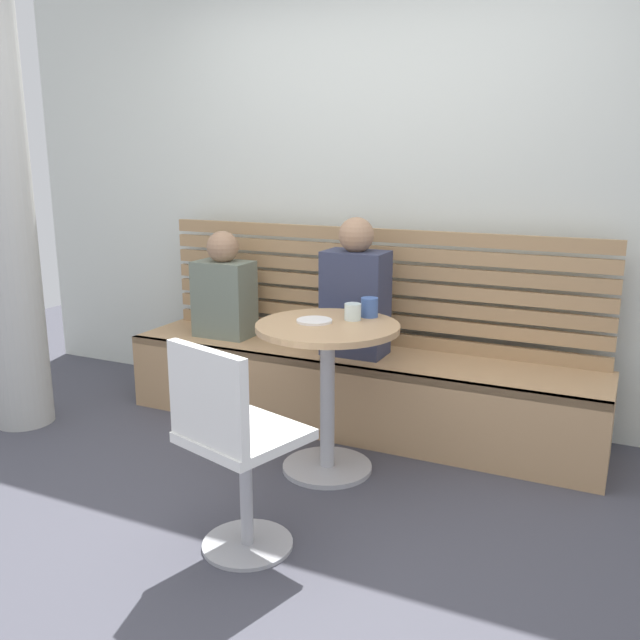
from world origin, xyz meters
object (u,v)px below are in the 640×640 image
at_px(booth_bench, 353,390).
at_px(person_child_left, 224,290).
at_px(cafe_table, 327,369).
at_px(white_chair, 232,442).
at_px(cup_mug_blue, 369,307).
at_px(cup_glass_short, 353,312).
at_px(plate_small, 314,321).
at_px(person_adult, 356,294).

height_order(booth_bench, person_child_left, person_child_left).
bearing_deg(cafe_table, booth_bench, 99.76).
bearing_deg(booth_bench, white_chair, -86.77).
distance_m(white_chair, cup_mug_blue, 1.09).
distance_m(booth_bench, person_child_left, 0.99).
xyz_separation_m(person_child_left, cup_glass_short, (1.02, -0.44, 0.06)).
relative_size(booth_bench, cup_glass_short, 33.75).
distance_m(white_chair, person_child_left, 1.68).
height_order(cafe_table, white_chair, white_chair).
height_order(cup_mug_blue, plate_small, cup_mug_blue).
bearing_deg(plate_small, cup_mug_blue, 47.02).
height_order(booth_bench, white_chair, white_chair).
bearing_deg(person_child_left, cup_glass_short, -23.31).
distance_m(person_adult, cup_glass_short, 0.45).
height_order(person_child_left, cup_mug_blue, person_child_left).
relative_size(cup_mug_blue, cup_glass_short, 1.19).
bearing_deg(white_chair, booth_bench, 93.23).
height_order(white_chair, cup_mug_blue, white_chair).
xyz_separation_m(booth_bench, person_child_left, (-0.85, 0.01, 0.50)).
height_order(white_chair, cup_glass_short, white_chair).
height_order(person_child_left, plate_small, person_child_left).
bearing_deg(cup_glass_short, person_child_left, 156.69).
distance_m(person_child_left, cup_mug_blue, 1.13).
bearing_deg(cup_mug_blue, booth_bench, 123.00).
bearing_deg(cafe_table, plate_small, 173.86).
relative_size(cafe_table, person_child_left, 1.16).
bearing_deg(booth_bench, cafe_table, -80.24).
relative_size(person_adult, plate_small, 4.42).
bearing_deg(cafe_table, person_child_left, 149.18).
height_order(cafe_table, person_adult, person_adult).
bearing_deg(cup_glass_short, white_chair, -95.72).
relative_size(cup_glass_short, plate_small, 0.47).
xyz_separation_m(white_chair, person_adult, (-0.06, 1.35, 0.31)).
relative_size(cafe_table, plate_small, 4.35).
bearing_deg(person_adult, white_chair, -87.26).
bearing_deg(booth_bench, cup_glass_short, -68.42).
relative_size(white_chair, cup_mug_blue, 8.95).
bearing_deg(person_child_left, white_chair, -56.00).
height_order(booth_bench, cup_mug_blue, cup_mug_blue).
distance_m(cafe_table, person_adult, 0.60).
height_order(person_adult, person_child_left, person_adult).
bearing_deg(cup_glass_short, cup_mug_blue, 62.73).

